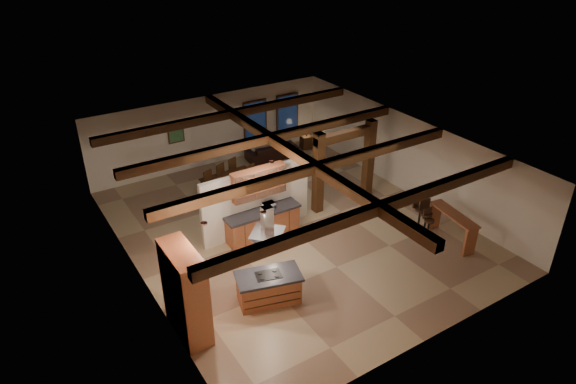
# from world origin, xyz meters

# --- Properties ---
(ground) EXTENTS (12.00, 12.00, 0.00)m
(ground) POSITION_xyz_m (0.00, 0.00, 0.00)
(ground) COLOR tan
(ground) RESTS_ON ground
(room_walls) EXTENTS (12.00, 12.00, 12.00)m
(room_walls) POSITION_xyz_m (0.00, 0.00, 1.78)
(room_walls) COLOR silver
(room_walls) RESTS_ON ground
(ceiling_beams) EXTENTS (10.00, 12.00, 0.28)m
(ceiling_beams) POSITION_xyz_m (0.00, 0.00, 2.76)
(ceiling_beams) COLOR #381E0E
(ceiling_beams) RESTS_ON room_walls
(timber_posts) EXTENTS (2.50, 0.30, 2.90)m
(timber_posts) POSITION_xyz_m (2.50, 0.50, 1.76)
(timber_posts) COLOR #381E0E
(timber_posts) RESTS_ON ground
(partition_wall) EXTENTS (3.80, 0.18, 2.20)m
(partition_wall) POSITION_xyz_m (-1.00, 0.50, 1.10)
(partition_wall) COLOR silver
(partition_wall) RESTS_ON ground
(pantry_cabinet) EXTENTS (0.67, 1.60, 2.40)m
(pantry_cabinet) POSITION_xyz_m (-4.67, -2.60, 1.20)
(pantry_cabinet) COLOR #A75C36
(pantry_cabinet) RESTS_ON ground
(back_counter) EXTENTS (2.50, 0.66, 0.94)m
(back_counter) POSITION_xyz_m (-1.00, 0.11, 0.48)
(back_counter) COLOR #A75C36
(back_counter) RESTS_ON ground
(upper_display_cabinet) EXTENTS (1.80, 0.36, 0.95)m
(upper_display_cabinet) POSITION_xyz_m (-1.00, 0.31, 1.85)
(upper_display_cabinet) COLOR #A75C36
(upper_display_cabinet) RESTS_ON partition_wall
(range_hood) EXTENTS (1.10, 1.10, 1.40)m
(range_hood) POSITION_xyz_m (-2.43, -2.68, 1.78)
(range_hood) COLOR silver
(range_hood) RESTS_ON room_walls
(back_windows) EXTENTS (2.70, 0.07, 1.70)m
(back_windows) POSITION_xyz_m (2.80, 5.93, 1.50)
(back_windows) COLOR #381E0E
(back_windows) RESTS_ON room_walls
(framed_art) EXTENTS (0.65, 0.05, 0.85)m
(framed_art) POSITION_xyz_m (-1.50, 5.94, 1.70)
(framed_art) COLOR #381E0E
(framed_art) RESTS_ON room_walls
(recessed_cans) EXTENTS (3.16, 2.46, 0.03)m
(recessed_cans) POSITION_xyz_m (-2.53, -1.93, 2.87)
(recessed_cans) COLOR silver
(recessed_cans) RESTS_ON room_walls
(kitchen_island) EXTENTS (1.89, 1.33, 0.85)m
(kitchen_island) POSITION_xyz_m (-2.43, -2.68, 0.43)
(kitchen_island) COLOR #A75C36
(kitchen_island) RESTS_ON ground
(dining_table) EXTENTS (2.04, 1.21, 0.69)m
(dining_table) POSITION_xyz_m (-0.63, 3.15, 0.35)
(dining_table) COLOR #3C1F0F
(dining_table) RESTS_ON ground
(sofa) EXTENTS (2.25, 1.04, 0.64)m
(sofa) POSITION_xyz_m (2.32, 5.12, 0.32)
(sofa) COLOR black
(sofa) RESTS_ON ground
(microwave) EXTENTS (0.42, 0.30, 0.22)m
(microwave) POSITION_xyz_m (-0.77, 0.11, 1.05)
(microwave) COLOR silver
(microwave) RESTS_ON back_counter
(bar_counter) EXTENTS (0.75, 1.92, 0.98)m
(bar_counter) POSITION_xyz_m (3.88, -3.29, 0.66)
(bar_counter) COLOR #A75C36
(bar_counter) RESTS_ON ground
(side_table) EXTENTS (0.52, 0.52, 0.57)m
(side_table) POSITION_xyz_m (4.13, 5.20, 0.28)
(side_table) COLOR #381E0E
(side_table) RESTS_ON ground
(table_lamp) EXTENTS (0.27, 0.27, 0.32)m
(table_lamp) POSITION_xyz_m (4.13, 5.20, 0.79)
(table_lamp) COLOR black
(table_lamp) RESTS_ON side_table
(bar_stool_a) EXTENTS (0.35, 0.37, 1.01)m
(bar_stool_a) POSITION_xyz_m (3.39, -2.75, 0.51)
(bar_stool_a) COLOR black
(bar_stool_a) RESTS_ON ground
(bar_stool_b) EXTENTS (0.44, 0.45, 1.20)m
(bar_stool_b) POSITION_xyz_m (3.47, -2.53, 0.61)
(bar_stool_b) COLOR black
(bar_stool_b) RESTS_ON ground
(bar_stool_c) EXTENTS (0.44, 0.46, 1.23)m
(bar_stool_c) POSITION_xyz_m (3.48, -2.23, 0.63)
(bar_stool_c) COLOR black
(bar_stool_c) RESTS_ON ground
(dining_chairs) EXTENTS (2.17, 2.17, 1.11)m
(dining_chairs) POSITION_xyz_m (-0.63, 3.15, 0.56)
(dining_chairs) COLOR #381E0E
(dining_chairs) RESTS_ON ground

